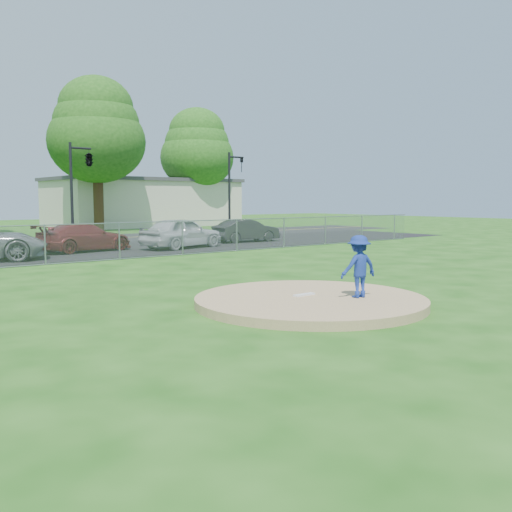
{
  "coord_description": "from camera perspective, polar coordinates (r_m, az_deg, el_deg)",
  "views": [
    {
      "loc": [
        -9.3,
        -9.38,
        2.49
      ],
      "look_at": [
        0.0,
        2.0,
        1.0
      ],
      "focal_mm": 40.0,
      "sensor_mm": 36.0,
      "label": 1
    }
  ],
  "objects": [
    {
      "name": "parked_car_charcoal",
      "position": [
        32.73,
        -0.97,
        2.57
      ],
      "size": [
        4.01,
        1.64,
        1.29
      ],
      "primitive_type": "imported",
      "rotation": [
        0.0,
        0.0,
        1.5
      ],
      "color": "black",
      "rests_on": "parking_lot"
    },
    {
      "name": "street",
      "position": [
        34.74,
        -23.64,
        1.19
      ],
      "size": [
        60.0,
        7.0,
        0.01
      ],
      "primitive_type": "cube",
      "color": "black",
      "rests_on": "ground"
    },
    {
      "name": "parked_car_pearl",
      "position": [
        28.83,
        -7.46,
        2.34
      ],
      "size": [
        4.83,
        2.8,
        1.54
      ],
      "primitive_type": "imported",
      "rotation": [
        0.0,
        0.0,
        1.8
      ],
      "color": "silver",
      "rests_on": "parking_lot"
    },
    {
      "name": "traffic_signal_right",
      "position": [
        39.23,
        -2.41,
        7.05
      ],
      "size": [
        1.28,
        0.2,
        5.6
      ],
      "color": "black",
      "rests_on": "ground"
    },
    {
      "name": "ground",
      "position": [
        21.64,
        -13.54,
        -0.98
      ],
      "size": [
        120.0,
        120.0,
        0.0
      ],
      "primitive_type": "plane",
      "color": "#184910",
      "rests_on": "ground"
    },
    {
      "name": "pitcher",
      "position": [
        13.37,
        10.23,
        -1.03
      ],
      "size": [
        1.02,
        0.71,
        1.45
      ],
      "primitive_type": "imported",
      "rotation": [
        0.0,
        0.0,
        2.94
      ],
      "color": "navy",
      "rests_on": "pitchers_mound"
    },
    {
      "name": "parked_car_darkred",
      "position": [
        27.89,
        -16.76,
        1.79
      ],
      "size": [
        4.77,
        2.56,
        1.32
      ],
      "primitive_type": "imported",
      "rotation": [
        0.0,
        0.0,
        1.74
      ],
      "color": "maroon",
      "rests_on": "parking_lot"
    },
    {
      "name": "traffic_signal_center",
      "position": [
        34.13,
        -16.52,
        9.11
      ],
      "size": [
        1.42,
        2.48,
        5.6
      ],
      "color": "black",
      "rests_on": "ground"
    },
    {
      "name": "commercial_building",
      "position": [
        53.71,
        -11.21,
        5.32
      ],
      "size": [
        16.4,
        9.4,
        4.3
      ],
      "color": "beige",
      "rests_on": "ground"
    },
    {
      "name": "pitching_rubber",
      "position": [
        13.54,
        4.84,
        -3.88
      ],
      "size": [
        0.6,
        0.15,
        0.04
      ],
      "primitive_type": "cube",
      "color": "white",
      "rests_on": "pitchers_mound"
    },
    {
      "name": "parking_lot",
      "position": [
        27.61,
        -19.41,
        0.29
      ],
      "size": [
        50.0,
        8.0,
        0.01
      ],
      "primitive_type": "cube",
      "color": "black",
      "rests_on": "ground"
    },
    {
      "name": "tree_right",
      "position": [
        45.54,
        -15.66,
        12.08
      ],
      "size": [
        7.28,
        7.28,
        11.63
      ],
      "color": "#362213",
      "rests_on": "ground"
    },
    {
      "name": "pitchers_mound",
      "position": [
        13.42,
        5.43,
        -4.49
      ],
      "size": [
        5.4,
        5.4,
        0.2
      ],
      "primitive_type": "cylinder",
      "color": "#A5855A",
      "rests_on": "ground"
    },
    {
      "name": "chain_link_fence",
      "position": [
        23.38,
        -15.71,
        1.3
      ],
      "size": [
        40.0,
        0.06,
        1.5
      ],
      "primitive_type": "cube",
      "color": "gray",
      "rests_on": "ground"
    },
    {
      "name": "tree_far_right",
      "position": [
        53.37,
        -5.91,
        10.66
      ],
      "size": [
        6.72,
        6.72,
        10.74
      ],
      "color": "#362513",
      "rests_on": "ground"
    }
  ]
}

